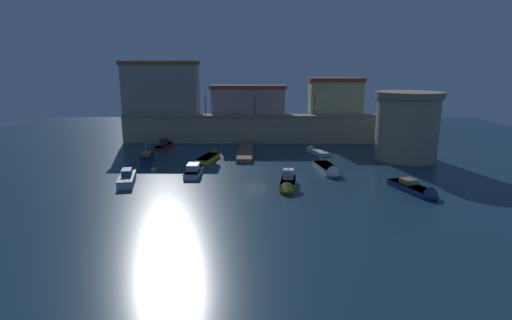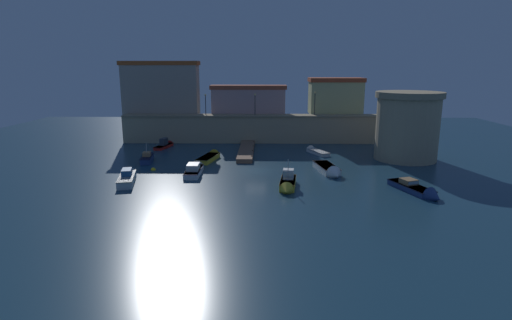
# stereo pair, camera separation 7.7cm
# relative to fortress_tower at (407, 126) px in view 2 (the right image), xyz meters

# --- Properties ---
(ground_plane) EXTENTS (107.88, 107.88, 0.00)m
(ground_plane) POSITION_rel_fortress_tower_xyz_m (-20.41, -6.76, -4.67)
(ground_plane) COLOR #19384C
(quay_wall) EXTENTS (45.20, 3.20, 4.63)m
(quay_wall) POSITION_rel_fortress_tower_xyz_m (-20.41, 12.67, -2.35)
(quay_wall) COLOR tan
(quay_wall) RESTS_ON ground
(old_town_backdrop) EXTENTS (41.74, 5.46, 9.04)m
(old_town_backdrop) POSITION_rel_fortress_tower_xyz_m (-24.16, 16.13, 3.35)
(old_town_backdrop) COLOR tan
(old_town_backdrop) RESTS_ON ground
(fortress_tower) EXTENTS (8.90, 8.90, 9.22)m
(fortress_tower) POSITION_rel_fortress_tower_xyz_m (0.00, 0.00, 0.00)
(fortress_tower) COLOR tan
(fortress_tower) RESTS_ON ground
(pier_dock) EXTENTS (2.14, 14.26, 0.70)m
(pier_dock) POSITION_rel_fortress_tower_xyz_m (-22.07, 4.09, -4.37)
(pier_dock) COLOR brown
(pier_dock) RESTS_ON ground
(quay_lamp_0) EXTENTS (0.32, 0.32, 3.43)m
(quay_lamp_0) POSITION_rel_fortress_tower_xyz_m (-29.22, 12.67, 2.24)
(quay_lamp_0) COLOR black
(quay_lamp_0) RESTS_ON quay_wall
(quay_lamp_1) EXTENTS (0.32, 0.32, 3.50)m
(quay_lamp_1) POSITION_rel_fortress_tower_xyz_m (-20.97, 12.67, 2.28)
(quay_lamp_1) COLOR black
(quay_lamp_1) RESTS_ON quay_wall
(quay_lamp_2) EXTENTS (0.32, 0.32, 3.86)m
(quay_lamp_2) POSITION_rel_fortress_tower_xyz_m (-11.06, 12.67, 2.48)
(quay_lamp_2) COLOR black
(quay_lamp_2) RESTS_ON quay_wall
(moored_boat_0) EXTENTS (3.95, 7.08, 1.69)m
(moored_boat_0) POSITION_rel_fortress_tower_xyz_m (-3.91, -15.72, -4.30)
(moored_boat_0) COLOR navy
(moored_boat_0) RESTS_ON ground
(moored_boat_1) EXTENTS (3.56, 5.77, 1.30)m
(moored_boat_1) POSITION_rel_fortress_tower_xyz_m (-11.96, 4.18, -4.41)
(moored_boat_1) COLOR silver
(moored_boat_1) RESTS_ON ground
(moored_boat_2) EXTENTS (2.94, 6.83, 1.81)m
(moored_boat_2) POSITION_rel_fortress_tower_xyz_m (-34.71, -11.61, -4.16)
(moored_boat_2) COLOR silver
(moored_boat_2) RESTS_ON ground
(moored_boat_3) EXTENTS (3.04, 6.74, 1.55)m
(moored_boat_3) POSITION_rel_fortress_tower_xyz_m (-26.79, -0.40, -4.32)
(moored_boat_3) COLOR gold
(moored_boat_3) RESTS_ON ground
(moored_boat_4) EXTENTS (2.15, 5.61, 3.44)m
(moored_boat_4) POSITION_rel_fortress_tower_xyz_m (-16.98, -14.23, -4.13)
(moored_boat_4) COLOR gold
(moored_boat_4) RESTS_ON ground
(moored_boat_5) EXTENTS (1.74, 6.67, 1.84)m
(moored_boat_5) POSITION_rel_fortress_tower_xyz_m (-27.78, -7.82, -4.20)
(moored_boat_5) COLOR white
(moored_boat_5) RESTS_ON ground
(moored_boat_6) EXTENTS (2.04, 5.61, 2.85)m
(moored_boat_6) POSITION_rel_fortress_tower_xyz_m (-35.29, -1.52, -4.19)
(moored_boat_6) COLOR navy
(moored_boat_6) RESTS_ON ground
(moored_boat_7) EXTENTS (3.02, 6.81, 1.80)m
(moored_boat_7) POSITION_rel_fortress_tower_xyz_m (-11.62, -7.95, -4.26)
(moored_boat_7) COLOR white
(moored_boat_7) RESTS_ON ground
(moored_boat_8) EXTENTS (2.50, 5.80, 1.89)m
(moored_boat_8) POSITION_rel_fortress_tower_xyz_m (-35.05, 8.11, -4.27)
(moored_boat_8) COLOR red
(moored_boat_8) RESTS_ON ground
(mooring_buoy_0) EXTENTS (0.47, 0.47, 0.47)m
(mooring_buoy_0) POSITION_rel_fortress_tower_xyz_m (-28.88, -4.77, -4.67)
(mooring_buoy_0) COLOR #EA4C19
(mooring_buoy_0) RESTS_ON ground
(mooring_buoy_1) EXTENTS (0.61, 0.61, 0.61)m
(mooring_buoy_1) POSITION_rel_fortress_tower_xyz_m (-33.17, -6.69, -4.67)
(mooring_buoy_1) COLOR yellow
(mooring_buoy_1) RESTS_ON ground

